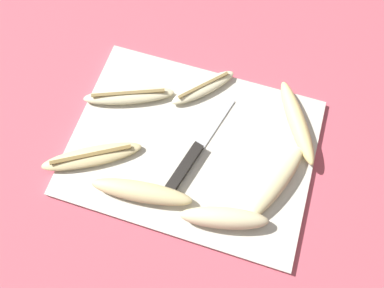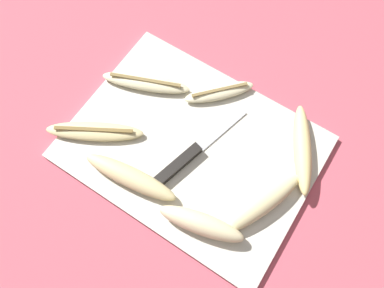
{
  "view_description": "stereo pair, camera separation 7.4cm",
  "coord_description": "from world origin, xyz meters",
  "px_view_note": "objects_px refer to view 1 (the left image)",
  "views": [
    {
      "loc": [
        0.08,
        -0.26,
        0.71
      ],
      "look_at": [
        0.0,
        0.0,
        0.02
      ],
      "focal_mm": 35.0,
      "sensor_mm": 36.0,
      "label": 1
    },
    {
      "loc": [
        0.15,
        -0.23,
        0.71
      ],
      "look_at": [
        0.0,
        0.0,
        0.02
      ],
      "focal_mm": 35.0,
      "sensor_mm": 36.0,
      "label": 2
    }
  ],
  "objects_px": {
    "banana_pale_long": "(129,96)",
    "banana_ripe_center": "(142,192)",
    "banana_golden_short": "(297,122)",
    "banana_cream_curved": "(224,218)",
    "banana_bright_far": "(203,87)",
    "knife": "(189,160)",
    "banana_soft_right": "(274,183)",
    "banana_mellow_near": "(92,156)"
  },
  "relations": [
    {
      "from": "knife",
      "to": "banana_ripe_center",
      "type": "height_order",
      "value": "banana_ripe_center"
    },
    {
      "from": "banana_soft_right",
      "to": "banana_mellow_near",
      "type": "relative_size",
      "value": 0.97
    },
    {
      "from": "banana_bright_far",
      "to": "banana_mellow_near",
      "type": "xyz_separation_m",
      "value": [
        -0.16,
        -0.21,
        0.0
      ]
    },
    {
      "from": "banana_soft_right",
      "to": "banana_bright_far",
      "type": "xyz_separation_m",
      "value": [
        -0.19,
        0.16,
        -0.01
      ]
    },
    {
      "from": "banana_golden_short",
      "to": "banana_cream_curved",
      "type": "distance_m",
      "value": 0.25
    },
    {
      "from": "banana_golden_short",
      "to": "banana_mellow_near",
      "type": "relative_size",
      "value": 0.94
    },
    {
      "from": "banana_soft_right",
      "to": "banana_pale_long",
      "type": "xyz_separation_m",
      "value": [
        -0.33,
        0.1,
        -0.01
      ]
    },
    {
      "from": "banana_golden_short",
      "to": "banana_cream_curved",
      "type": "bearing_deg",
      "value": -110.76
    },
    {
      "from": "knife",
      "to": "banana_soft_right",
      "type": "xyz_separation_m",
      "value": [
        0.17,
        0.0,
        0.01
      ]
    },
    {
      "from": "knife",
      "to": "banana_cream_curved",
      "type": "relative_size",
      "value": 1.43
    },
    {
      "from": "banana_pale_long",
      "to": "banana_cream_curved",
      "type": "height_order",
      "value": "banana_cream_curved"
    },
    {
      "from": "banana_pale_long",
      "to": "banana_soft_right",
      "type": "bearing_deg",
      "value": -16.14
    },
    {
      "from": "banana_cream_curved",
      "to": "banana_mellow_near",
      "type": "bearing_deg",
      "value": 171.79
    },
    {
      "from": "banana_bright_far",
      "to": "banana_mellow_near",
      "type": "bearing_deg",
      "value": -127.38
    },
    {
      "from": "banana_pale_long",
      "to": "banana_ripe_center",
      "type": "distance_m",
      "value": 0.21
    },
    {
      "from": "banana_soft_right",
      "to": "banana_cream_curved",
      "type": "relative_size",
      "value": 1.11
    },
    {
      "from": "knife",
      "to": "banana_bright_far",
      "type": "xyz_separation_m",
      "value": [
        -0.02,
        0.16,
        0.0
      ]
    },
    {
      "from": "banana_pale_long",
      "to": "banana_cream_curved",
      "type": "relative_size",
      "value": 1.14
    },
    {
      "from": "banana_soft_right",
      "to": "banana_ripe_center",
      "type": "height_order",
      "value": "same"
    },
    {
      "from": "banana_soft_right",
      "to": "banana_pale_long",
      "type": "distance_m",
      "value": 0.35
    },
    {
      "from": "banana_soft_right",
      "to": "banana_ripe_center",
      "type": "xyz_separation_m",
      "value": [
        -0.23,
        -0.09,
        -0.0
      ]
    },
    {
      "from": "knife",
      "to": "banana_golden_short",
      "type": "height_order",
      "value": "banana_golden_short"
    },
    {
      "from": "banana_mellow_near",
      "to": "banana_cream_curved",
      "type": "relative_size",
      "value": 1.15
    },
    {
      "from": "knife",
      "to": "banana_golden_short",
      "type": "relative_size",
      "value": 1.32
    },
    {
      "from": "banana_mellow_near",
      "to": "banana_soft_right",
      "type": "bearing_deg",
      "value": 8.42
    },
    {
      "from": "banana_ripe_center",
      "to": "banana_mellow_near",
      "type": "bearing_deg",
      "value": 161.91
    },
    {
      "from": "knife",
      "to": "banana_cream_curved",
      "type": "bearing_deg",
      "value": -28.84
    },
    {
      "from": "banana_pale_long",
      "to": "banana_ripe_center",
      "type": "relative_size",
      "value": 0.96
    },
    {
      "from": "banana_ripe_center",
      "to": "banana_cream_curved",
      "type": "relative_size",
      "value": 1.18
    },
    {
      "from": "banana_ripe_center",
      "to": "banana_bright_far",
      "type": "distance_m",
      "value": 0.26
    },
    {
      "from": "banana_soft_right",
      "to": "banana_bright_far",
      "type": "distance_m",
      "value": 0.25
    },
    {
      "from": "banana_bright_far",
      "to": "banana_cream_curved",
      "type": "xyz_separation_m",
      "value": [
        0.12,
        -0.26,
        0.01
      ]
    },
    {
      "from": "banana_cream_curved",
      "to": "banana_pale_long",
      "type": "bearing_deg",
      "value": 143.98
    },
    {
      "from": "banana_ripe_center",
      "to": "banana_cream_curved",
      "type": "height_order",
      "value": "banana_cream_curved"
    },
    {
      "from": "banana_pale_long",
      "to": "banana_golden_short",
      "type": "bearing_deg",
      "value": 7.05
    },
    {
      "from": "knife",
      "to": "banana_golden_short",
      "type": "xyz_separation_m",
      "value": [
        0.18,
        0.14,
        0.01
      ]
    },
    {
      "from": "banana_pale_long",
      "to": "banana_bright_far",
      "type": "xyz_separation_m",
      "value": [
        0.14,
        0.07,
        -0.0
      ]
    },
    {
      "from": "banana_soft_right",
      "to": "banana_mellow_near",
      "type": "bearing_deg",
      "value": -171.58
    },
    {
      "from": "knife",
      "to": "banana_soft_right",
      "type": "distance_m",
      "value": 0.17
    },
    {
      "from": "banana_golden_short",
      "to": "banana_bright_far",
      "type": "relative_size",
      "value": 1.35
    },
    {
      "from": "banana_soft_right",
      "to": "banana_bright_far",
      "type": "bearing_deg",
      "value": 139.38
    },
    {
      "from": "banana_mellow_near",
      "to": "banana_golden_short",
      "type": "bearing_deg",
      "value": 27.46
    }
  ]
}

